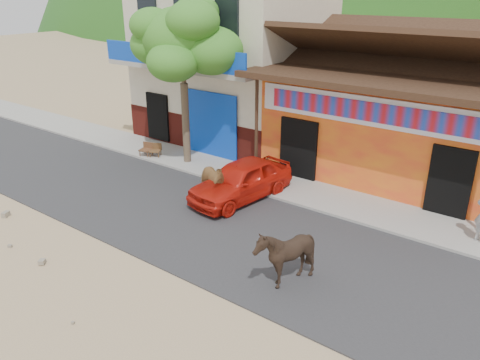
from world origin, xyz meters
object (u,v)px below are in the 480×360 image
object	(u,v)px
cow_dark	(285,256)
cow_tan	(211,182)
red_car	(241,180)
cafe_chair_right	(155,145)
cafe_chair_left	(145,144)
scooter	(255,167)
tree	(184,83)

from	to	relation	value
cow_dark	cow_tan	bearing A→B (deg)	-146.95
red_car	cafe_chair_right	xyz separation A→B (m)	(-5.00, 1.04, -0.09)
cow_tan	red_car	distance (m)	0.97
cafe_chair_left	scooter	bearing A→B (deg)	-7.28
cow_tan	cafe_chair_left	distance (m)	4.99
tree	cafe_chair_right	distance (m)	2.92
tree	red_car	size ratio (longest dim) A/B	1.61
cafe_chair_right	scooter	bearing A→B (deg)	-23.47
tree	cow_tan	bearing A→B (deg)	-35.56
cow_tan	cow_dark	distance (m)	4.87
red_car	cafe_chair_left	distance (m)	5.44
cow_dark	cafe_chair_left	bearing A→B (deg)	-141.26
tree	scooter	size ratio (longest dim) A/B	3.81
cafe_chair_left	cafe_chair_right	size ratio (longest dim) A/B	1.02
tree	scooter	xyz separation A→B (m)	(3.10, 0.11, -2.59)
cow_dark	red_car	bearing A→B (deg)	-158.48
red_car	cafe_chair_right	distance (m)	5.11
tree	cow_dark	xyz separation A→B (m)	(7.17, -4.55, -2.34)
cow_tan	cafe_chair_left	xyz separation A→B (m)	(-4.72, 1.61, -0.12)
cow_dark	cafe_chair_right	distance (m)	9.55
tree	cafe_chair_left	bearing A→B (deg)	-164.22
tree	cow_tan	xyz separation A→B (m)	(2.95, -2.11, -2.41)
red_car	cafe_chair_left	xyz separation A→B (m)	(-5.37, 0.88, -0.09)
scooter	cafe_chair_right	size ratio (longest dim) A/B	1.71
red_car	cow_dark	bearing A→B (deg)	-33.06
tree	scooter	world-z (taller)	tree
cow_tan	red_car	size ratio (longest dim) A/B	0.42
cow_tan	cow_dark	xyz separation A→B (m)	(4.22, -2.44, 0.07)
scooter	cow_dark	bearing A→B (deg)	-132.15
scooter	cow_tan	bearing A→B (deg)	-177.05
cow_dark	scooter	xyz separation A→B (m)	(-4.07, 4.66, -0.24)
cow_tan	tree	bearing A→B (deg)	71.87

